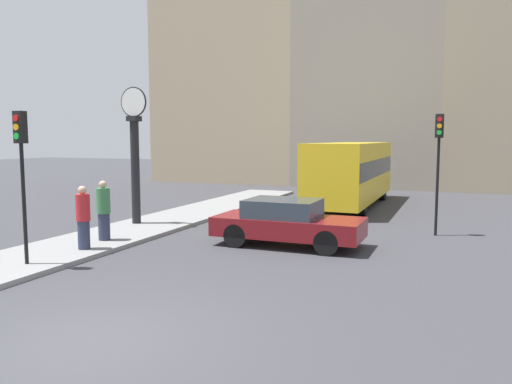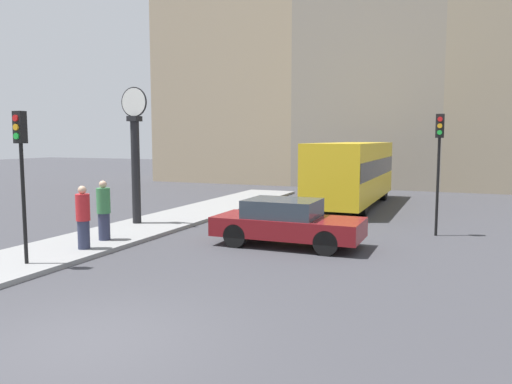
# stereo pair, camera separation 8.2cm
# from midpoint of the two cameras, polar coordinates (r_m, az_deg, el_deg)

# --- Properties ---
(ground_plane) EXTENTS (120.00, 120.00, 0.00)m
(ground_plane) POSITION_cam_midpoint_polar(r_m,az_deg,el_deg) (8.51, -18.44, -15.91)
(ground_plane) COLOR #38383D
(sidewalk_corner) EXTENTS (2.72, 23.44, 0.13)m
(sidewalk_corner) POSITION_cam_midpoint_polar(r_m,az_deg,el_deg) (18.92, -10.75, -3.39)
(sidewalk_corner) COLOR gray
(sidewalk_corner) RESTS_ON ground_plane
(building_row) EXTENTS (31.99, 5.00, 17.83)m
(building_row) POSITION_cam_midpoint_polar(r_m,az_deg,el_deg) (34.79, 12.26, 13.90)
(building_row) COLOR tan
(building_row) RESTS_ON ground_plane
(sedan_car) EXTENTS (4.34, 1.82, 1.37)m
(sedan_car) POSITION_cam_midpoint_polar(r_m,az_deg,el_deg) (14.73, 3.39, -3.45)
(sedan_car) COLOR maroon
(sedan_car) RESTS_ON ground_plane
(bus_distant) EXTENTS (2.43, 9.26, 2.96)m
(bus_distant) POSITION_cam_midpoint_polar(r_m,az_deg,el_deg) (23.69, 10.76, 2.45)
(bus_distant) COLOR gold
(bus_distant) RESTS_ON ground_plane
(traffic_light_near) EXTENTS (0.26, 0.24, 3.67)m
(traffic_light_near) POSITION_cam_midpoint_polar(r_m,az_deg,el_deg) (13.11, -25.39, 3.83)
(traffic_light_near) COLOR black
(traffic_light_near) RESTS_ON sidewalk_corner
(traffic_light_far) EXTENTS (0.26, 0.24, 3.94)m
(traffic_light_far) POSITION_cam_midpoint_polar(r_m,az_deg,el_deg) (17.10, 20.02, 4.61)
(traffic_light_far) COLOR black
(traffic_light_far) RESTS_ON ground_plane
(street_clock) EXTENTS (1.05, 0.40, 4.83)m
(street_clock) POSITION_cam_midpoint_polar(r_m,az_deg,el_deg) (18.26, -13.80, 4.15)
(street_clock) COLOR black
(street_clock) RESTS_ON sidewalk_corner
(pedestrian_green_hoodie) EXTENTS (0.40, 0.40, 1.79)m
(pedestrian_green_hoodie) POSITION_cam_midpoint_polar(r_m,az_deg,el_deg) (15.56, -17.16, -2.06)
(pedestrian_green_hoodie) COLOR #2D334C
(pedestrian_green_hoodie) RESTS_ON sidewalk_corner
(pedestrian_red_top) EXTENTS (0.38, 0.38, 1.75)m
(pedestrian_red_top) POSITION_cam_midpoint_polar(r_m,az_deg,el_deg) (14.47, -19.29, -2.79)
(pedestrian_red_top) COLOR #2D334C
(pedestrian_red_top) RESTS_ON sidewalk_corner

